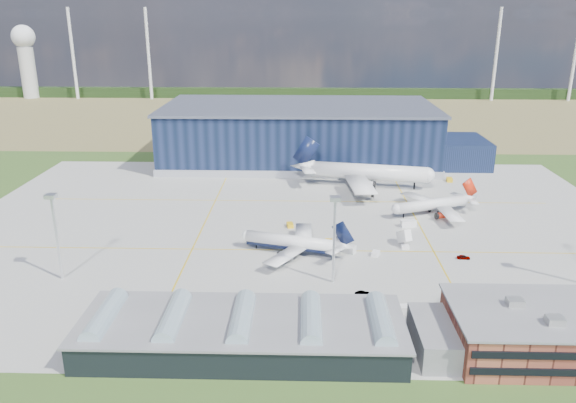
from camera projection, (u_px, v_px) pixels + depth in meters
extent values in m
plane|color=#31511E|center=(296.00, 237.00, 172.07)|extent=(600.00, 600.00, 0.00)
cube|color=#A4A49F|center=(296.00, 226.00, 181.53)|extent=(220.00, 160.00, 0.06)
cube|color=#DDB30B|center=(295.00, 250.00, 162.57)|extent=(180.00, 0.40, 0.02)
cube|color=#DDB30B|center=(297.00, 201.00, 205.21)|extent=(180.00, 0.40, 0.02)
cube|color=#DDB30B|center=(204.00, 225.00, 182.33)|extent=(0.40, 120.00, 0.02)
cube|color=#DDB30B|center=(420.00, 227.00, 180.44)|extent=(0.40, 120.00, 0.02)
cube|color=olive|center=(301.00, 115.00, 380.56)|extent=(600.00, 220.00, 0.01)
cube|color=black|center=(301.00, 93.00, 455.10)|extent=(600.00, 8.00, 8.00)
cylinder|color=white|center=(73.00, 54.00, 440.62)|extent=(2.40, 2.40, 70.00)
cylinder|color=white|center=(149.00, 54.00, 439.00)|extent=(2.40, 2.40, 70.00)
cylinder|color=white|center=(496.00, 55.00, 431.72)|extent=(2.40, 2.40, 70.00)
cylinder|color=white|center=(575.00, 55.00, 430.10)|extent=(2.40, 2.40, 70.00)
cylinder|color=silver|center=(28.00, 73.00, 451.21)|extent=(12.00, 12.00, 40.00)
sphere|color=white|center=(23.00, 37.00, 442.30)|extent=(18.00, 18.00, 18.00)
cube|color=black|center=(299.00, 134.00, 258.12)|extent=(120.00, 60.00, 25.00)
cube|color=#9599A3|center=(299.00, 157.00, 261.59)|extent=(121.00, 61.00, 3.20)
cube|color=#535869|center=(299.00, 106.00, 253.99)|extent=(122.00, 62.00, 1.20)
cube|color=black|center=(458.00, 151.00, 253.51)|extent=(24.00, 30.00, 12.00)
cube|color=brown|center=(565.00, 333.00, 112.29)|extent=(45.00, 22.00, 9.00)
cube|color=slate|center=(569.00, 312.00, 110.79)|extent=(46.00, 23.00, 0.50)
cube|color=black|center=(542.00, 311.00, 123.38)|extent=(44.00, 0.40, 1.40)
cube|color=black|center=(544.00, 297.00, 122.27)|extent=(44.00, 0.40, 1.40)
cube|color=#ADAEA9|center=(515.00, 302.00, 112.67)|extent=(3.20, 2.60, 1.60)
cube|color=#ADAEA9|center=(555.00, 321.00, 105.91)|extent=(3.20, 2.60, 1.60)
cube|color=black|center=(242.00, 334.00, 114.52)|extent=(65.00, 22.00, 6.00)
cube|color=slate|center=(242.00, 320.00, 113.50)|extent=(66.00, 23.00, 0.50)
cube|color=slate|center=(439.00, 337.00, 113.44)|extent=(10.00, 18.00, 6.00)
cylinder|color=#94ACB7|center=(105.00, 318.00, 114.19)|extent=(4.40, 18.00, 4.40)
cylinder|color=#94ACB7|center=(173.00, 319.00, 113.82)|extent=(4.40, 18.00, 4.40)
cylinder|color=#94ACB7|center=(242.00, 320.00, 113.44)|extent=(4.40, 18.00, 4.40)
cylinder|color=#94ACB7|center=(311.00, 321.00, 113.06)|extent=(4.40, 18.00, 4.40)
cylinder|color=#94ACB7|center=(381.00, 322.00, 112.68)|extent=(4.40, 18.00, 4.40)
cylinder|color=silver|center=(57.00, 239.00, 141.76)|extent=(0.70, 0.70, 22.00)
cube|color=silver|center=(51.00, 196.00, 138.10)|extent=(2.60, 2.60, 1.00)
cylinder|color=silver|center=(334.00, 242.00, 139.87)|extent=(0.70, 0.70, 22.00)
cube|color=silver|center=(335.00, 199.00, 136.21)|extent=(2.60, 2.60, 1.00)
cube|color=yellow|center=(290.00, 225.00, 180.19)|extent=(2.49, 3.47, 1.32)
cube|color=yellow|center=(329.00, 242.00, 166.60)|extent=(2.29, 3.24, 1.34)
cube|color=white|center=(408.00, 223.00, 180.36)|extent=(5.34, 3.15, 2.18)
cube|color=white|center=(376.00, 254.00, 158.81)|extent=(2.93, 3.47, 1.28)
cube|color=white|center=(347.00, 248.00, 161.07)|extent=(5.51, 4.51, 2.31)
cube|color=yellow|center=(449.00, 180.00, 228.90)|extent=(2.61, 3.81, 1.57)
cube|color=white|center=(367.00, 180.00, 229.15)|extent=(3.44, 3.27, 1.24)
cube|color=white|center=(410.00, 310.00, 127.74)|extent=(4.71, 2.55, 2.18)
cube|color=white|center=(404.00, 240.00, 165.84)|extent=(3.72, 5.75, 3.42)
imported|color=#99999E|center=(464.00, 257.00, 156.60)|extent=(3.69, 1.66, 1.23)
imported|color=#99999E|center=(363.00, 294.00, 136.13)|extent=(3.87, 1.85, 1.23)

